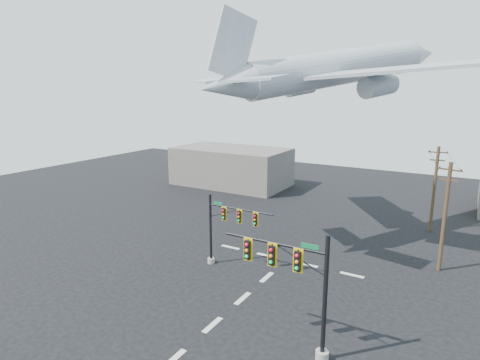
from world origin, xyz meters
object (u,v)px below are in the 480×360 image
Objects in this scene: signal_mast_near at (298,285)px; utility_pole_a at (445,215)px; signal_mast_far at (225,228)px; airliner at (337,69)px; utility_pole_b at (434,188)px.

signal_mast_near is 0.80× the size of utility_pole_a.
signal_mast_near is at bearing -92.76° from utility_pole_a.
utility_pole_a is (16.24, 8.70, 1.33)m from signal_mast_far.
utility_pole_a is 16.46m from airliner.
utility_pole_b is at bearing -22.60° from airliner.
signal_mast_far is (-9.85, 7.71, -0.64)m from signal_mast_near.
utility_pole_b is 16.93m from airliner.
signal_mast_far is 18.65m from airliner.
signal_mast_near is at bearing -103.79° from utility_pole_b.
signal_mast_near is 12.52m from signal_mast_far.
airliner is (-10.67, 2.87, 12.19)m from utility_pole_a.
airliner is (5.57, 11.57, 13.52)m from signal_mast_far.
signal_mast_near reaches higher than signal_mast_far.
utility_pole_b is at bearing 52.66° from signal_mast_far.
airliner is (-4.28, 19.29, 12.87)m from signal_mast_near.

